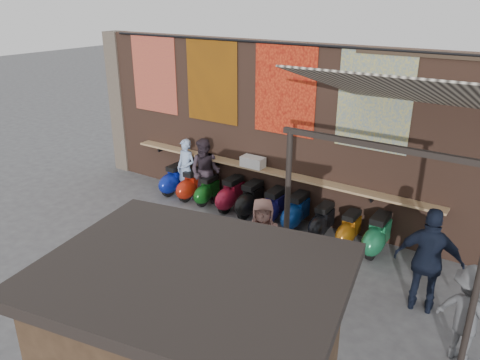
{
  "coord_description": "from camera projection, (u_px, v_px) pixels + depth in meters",
  "views": [
    {
      "loc": [
        5.22,
        -6.53,
        4.95
      ],
      "look_at": [
        -0.01,
        1.2,
        1.23
      ],
      "focal_mm": 35.0,
      "sensor_mm": 36.0,
      "label": 1
    }
  ],
  "objects": [
    {
      "name": "scooter_stool_2",
      "position": [
        208.0,
        191.0,
        11.76
      ],
      "size": [
        0.33,
        0.74,
        0.7
      ],
      "primitive_type": null,
      "color": "#0D4312",
      "rests_on": "ground"
    },
    {
      "name": "shopper_grey",
      "position": [
        469.0,
        315.0,
        6.53
      ],
      "size": [
        1.14,
        0.91,
        1.54
      ],
      "primitive_type": "imported",
      "rotation": [
        0.0,
        0.0,
        2.74
      ],
      "color": "#515356",
      "rests_on": "ground"
    },
    {
      "name": "scooter_stool_8",
      "position": [
        349.0,
        229.0,
        9.8
      ],
      "size": [
        0.34,
        0.76,
        0.72
      ],
      "primitive_type": null,
      "color": "#864A0C",
      "rests_on": "ground"
    },
    {
      "name": "scooter_stool_6",
      "position": [
        296.0,
        212.0,
        10.49
      ],
      "size": [
        0.38,
        0.85,
        0.8
      ],
      "primitive_type": null,
      "color": "navy",
      "rests_on": "ground"
    },
    {
      "name": "tapestry_orange",
      "position": [
        285.0,
        90.0,
        10.21
      ],
      "size": [
        1.5,
        0.02,
        2.0
      ],
      "primitive_type": "cube",
      "color": "red",
      "rests_on": "brick_wall"
    },
    {
      "name": "scooter_stool_5",
      "position": [
        274.0,
        207.0,
        10.73
      ],
      "size": [
        0.38,
        0.85,
        0.81
      ],
      "primitive_type": null,
      "color": "#171550",
      "rests_on": "ground"
    },
    {
      "name": "pier_left",
      "position": [
        122.0,
        103.0,
        13.62
      ],
      "size": [
        0.5,
        0.5,
        4.0
      ],
      "primitive_type": "cube",
      "color": "#4C4238",
      "rests_on": "ground"
    },
    {
      "name": "brick_wall",
      "position": [
        276.0,
        130.0,
        10.91
      ],
      "size": [
        10.0,
        0.4,
        4.0
      ],
      "primitive_type": "cube",
      "color": "brown",
      "rests_on": "ground"
    },
    {
      "name": "shopper_navy",
      "position": [
        429.0,
        261.0,
        7.57
      ],
      "size": [
        1.13,
        0.59,
        1.85
      ],
      "primitive_type": "imported",
      "rotation": [
        0.0,
        0.0,
        3.28
      ],
      "color": "black",
      "rests_on": "ground"
    },
    {
      "name": "awning_post_left",
      "position": [
        287.0,
        223.0,
        7.44
      ],
      "size": [
        0.09,
        0.09,
        3.1
      ],
      "primitive_type": "cylinder",
      "color": "black",
      "rests_on": "ground"
    },
    {
      "name": "scooter_stool_7",
      "position": [
        322.0,
        221.0,
        10.13
      ],
      "size": [
        0.34,
        0.77,
        0.73
      ],
      "primitive_type": null,
      "color": "black",
      "rests_on": "ground"
    },
    {
      "name": "stall_roof",
      "position": [
        192.0,
        273.0,
        4.13
      ],
      "size": [
        3.03,
        2.54,
        0.12
      ],
      "primitive_type": "cube",
      "rotation": [
        0.0,
        0.0,
        0.19
      ],
      "color": "black",
      "rests_on": "market_stall"
    },
    {
      "name": "stall_shelf",
      "position": [
        235.0,
        356.0,
        5.55
      ],
      "size": [
        1.97,
        0.48,
        0.06
      ],
      "primitive_type": "cube",
      "rotation": [
        0.0,
        0.0,
        0.19
      ],
      "color": "#473321",
      "rests_on": "market_stall"
    },
    {
      "name": "scooter_stool_1",
      "position": [
        191.0,
        185.0,
        12.03
      ],
      "size": [
        0.36,
        0.8,
        0.76
      ],
      "primitive_type": null,
      "color": "#A01C0C",
      "rests_on": "ground"
    },
    {
      "name": "scooter_stool_4",
      "position": [
        251.0,
        200.0,
        11.11
      ],
      "size": [
        0.38,
        0.85,
        0.81
      ],
      "primitive_type": null,
      "color": "black",
      "rests_on": "ground"
    },
    {
      "name": "awning_header",
      "position": [
        384.0,
        147.0,
        6.15
      ],
      "size": [
        3.0,
        0.08,
        0.08
      ],
      "primitive_type": "cube",
      "color": "black",
      "rests_on": "awning_post_left"
    },
    {
      "name": "scooter_stool_9",
      "position": [
        377.0,
        235.0,
        9.44
      ],
      "size": [
        0.39,
        0.87,
        0.83
      ],
      "primitive_type": null,
      "color": "#1A6B40",
      "rests_on": "ground"
    },
    {
      "name": "tapestry_multi",
      "position": [
        374.0,
        101.0,
        9.17
      ],
      "size": [
        1.5,
        0.02,
        2.0
      ],
      "primitive_type": "cube",
      "color": "#2B55A0",
      "rests_on": "brick_wall"
    },
    {
      "name": "hang_rail",
      "position": [
        274.0,
        43.0,
        10.0
      ],
      "size": [
        9.5,
        0.06,
        0.06
      ],
      "primitive_type": "cylinder",
      "rotation": [
        0.0,
        1.57,
        0.0
      ],
      "color": "black",
      "rests_on": "brick_wall"
    },
    {
      "name": "scooter_stool_3",
      "position": [
        231.0,
        194.0,
        11.41
      ],
      "size": [
        0.38,
        0.85,
        0.8
      ],
      "primitive_type": null,
      "color": "maroon",
      "rests_on": "ground"
    },
    {
      "name": "diner_left",
      "position": [
        186.0,
        169.0,
        11.98
      ],
      "size": [
        0.6,
        0.43,
        1.56
      ],
      "primitive_type": "imported",
      "rotation": [
        0.0,
        0.0,
        -0.1
      ],
      "color": "#8AA2C9",
      "rests_on": "ground"
    },
    {
      "name": "stall_sign",
      "position": [
        234.0,
        290.0,
        5.21
      ],
      "size": [
        1.19,
        0.27,
        0.5
      ],
      "primitive_type": "cube",
      "rotation": [
        0.0,
        0.0,
        0.19
      ],
      "color": "gold",
      "rests_on": "market_stall"
    },
    {
      "name": "shopper_tan",
      "position": [
        262.0,
        240.0,
        8.46
      ],
      "size": [
        0.94,
        0.85,
        1.61
      ],
      "primitive_type": "imported",
      "rotation": [
        0.0,
        0.0,
        0.57
      ],
      "color": "#875E56",
      "rests_on": "ground"
    },
    {
      "name": "ground",
      "position": [
        208.0,
        254.0,
        9.57
      ],
      "size": [
        70.0,
        70.0,
        0.0
      ],
      "primitive_type": "plane",
      "color": "#474749",
      "rests_on": "ground"
    },
    {
      "name": "tapestry_sun",
      "position": [
        212.0,
        81.0,
        11.25
      ],
      "size": [
        1.5,
        0.02,
        2.0
      ],
      "primitive_type": "cube",
      "color": "#C2660B",
      "rests_on": "brick_wall"
    },
    {
      "name": "tapestry_redgold",
      "position": [
        154.0,
        74.0,
        12.24
      ],
      "size": [
        1.5,
        0.02,
        2.0
      ],
      "primitive_type": "cube",
      "color": "maroon",
      "rests_on": "brick_wall"
    },
    {
      "name": "awning_post_right",
      "position": [
        479.0,
        279.0,
        5.98
      ],
      "size": [
        0.09,
        0.09,
        3.1
      ],
      "primitive_type": "cylinder",
      "color": "black",
      "rests_on": "ground"
    },
    {
      "name": "awning_ledger",
      "position": [
        447.0,
        55.0,
        8.2
      ],
      "size": [
        3.3,
        0.08,
        0.12
      ],
      "primitive_type": "cube",
      "color": "#33261C",
      "rests_on": "brick_wall"
    },
    {
      "name": "diner_right",
      "position": [
        205.0,
        172.0,
        11.63
      ],
      "size": [
        0.93,
        0.8,
        1.67
      ],
      "primitive_type": "imported",
      "rotation": [
        0.0,
        0.0,
        0.22
      ],
      "color": "#2C222B",
      "rests_on": "ground"
    },
    {
      "name": "scooter_stool_0",
      "position": [
        175.0,
        180.0,
        12.36
      ],
      "size": [
        0.37,
        0.81,
        0.77
      ],
      "primitive_type": null,
      "color": "navy",
      "rests_on": "ground"
    },
    {
      "name": "shelf_box",
      "position": [
        253.0,
        162.0,
        11.08
      ],
      "size": [
        0.56,
        0.3,
        0.25
      ],
      "primitive_type": "cube",
      "color": "white",
      "rests_on": "eating_counter"
    },
    {
      "name": "eating_counter",
      "position": [
        267.0,
        171.0,
        10.96
      ],
      "size": [
        8.0,
        0.32,
        0.05
      ],
      "primitive_type": "cube",
      "color": "#9E7A51",
      "rests_on": "brick_wall"
    },
    {
      "name": "awning_canvas",
      "position": [
        420.0,
        93.0,
        7.13
      ],
      "size": [
        3.2,
        3.28,
        0.97
      ],
      "primitive_type": "cube",
      "rotation": [
        -0.28,
        0.0,
        0.0
      ],
      "color": "beige",
      "rests_on": "brick_wall"
    }
  ]
}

